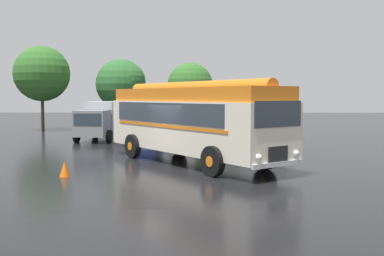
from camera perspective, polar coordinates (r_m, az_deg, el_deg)
ground_plane at (r=18.91m, az=-2.20°, el=-4.65°), size 120.00×120.00×0.00m
vintage_bus at (r=19.14m, az=-0.02°, el=1.16°), size 7.92×9.58×3.49m
car_near_left at (r=30.44m, az=-5.54°, el=0.24°), size 2.26×4.34×1.66m
car_mid_left at (r=30.68m, az=-0.72°, el=0.29°), size 2.36×4.38×1.66m
car_mid_right at (r=30.97m, az=4.51°, el=0.31°), size 1.99×4.22×1.66m
car_far_right at (r=30.45m, az=10.02°, el=0.20°), size 2.30×4.36×1.66m
box_van at (r=30.33m, az=-11.23°, el=1.14°), size 2.73×5.92×2.50m
tree_far_left at (r=39.79m, az=-18.40°, el=6.51°), size 4.63×4.63×7.06m
tree_left_of_centre at (r=38.58m, az=-8.81°, el=5.64°), size 4.24×4.22×6.01m
tree_centre at (r=38.84m, az=-0.23°, el=5.29°), size 3.93×3.93×5.75m
traffic_cone at (r=16.68m, az=-15.88°, el=-5.02°), size 0.36×0.36×0.55m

